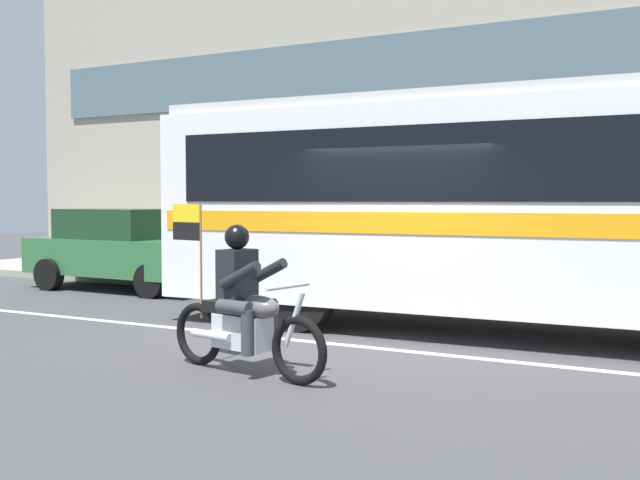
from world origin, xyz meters
The scene contains 6 objects.
ground_plane centered at (0.00, 0.00, 0.00)m, with size 60.00×60.00×0.00m, color #3D3D3F.
sidewalk_curb centered at (0.00, 5.10, 0.07)m, with size 28.00×3.80×0.15m, color gray.
lane_center_stripe centered at (0.00, -0.60, 0.00)m, with size 26.60×0.14×0.01m, color silver.
transit_bus centered at (2.21, 1.19, 1.88)m, with size 11.89×2.87×3.22m.
motorcycle_with_rider centered at (-0.72, -2.47, 0.67)m, with size 2.17×0.72×1.78m.
parked_sedan_curbside centered at (-6.95, 2.58, 0.85)m, with size 4.33×2.01×1.64m.
Camera 1 is at (3.54, -8.90, 1.82)m, focal length 41.57 mm.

